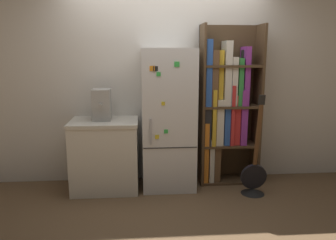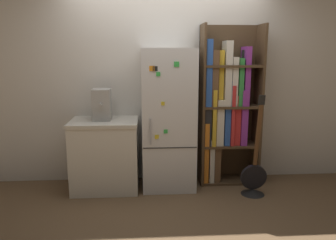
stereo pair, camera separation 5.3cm
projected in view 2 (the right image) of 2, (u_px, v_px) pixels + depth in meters
name	position (u px, v px, depth m)	size (l,w,h in m)	color
ground_plane	(169.00, 191.00, 4.03)	(16.00, 16.00, 0.00)	brown
wall_back	(167.00, 82.00, 4.24)	(8.00, 0.05, 2.60)	silver
refrigerator	(168.00, 120.00, 4.03)	(0.64, 0.58, 1.72)	silver
bookshelf	(224.00, 108.00, 4.17)	(0.75, 0.36, 2.01)	#4C3823
kitchen_counter	(105.00, 155.00, 4.04)	(0.81, 0.62, 0.87)	silver
espresso_machine	(102.00, 104.00, 3.95)	(0.21, 0.31, 0.37)	#A5A39E
guitar	(253.00, 180.00, 3.90)	(0.31, 0.29, 1.22)	black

